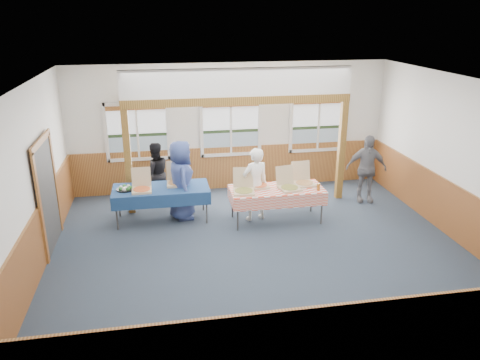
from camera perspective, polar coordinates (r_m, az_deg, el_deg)
name	(u,v)px	position (r m, az deg, el deg)	size (l,w,h in m)	color
floor	(259,249)	(9.18, 2.38, -8.45)	(8.00, 8.00, 0.00)	#26303E
ceiling	(262,83)	(8.16, 2.70, 11.74)	(8.00, 8.00, 0.00)	white
wall_back	(231,127)	(11.85, -1.16, 6.43)	(8.00, 8.00, 0.00)	silver
wall_front	(328,269)	(5.48, 10.62, -10.67)	(8.00, 8.00, 0.00)	silver
wall_left	(29,185)	(8.64, -24.35, -0.55)	(8.00, 8.00, 0.00)	silver
wall_right	(459,160)	(10.16, 25.15, 2.23)	(8.00, 8.00, 0.00)	silver
wainscot_back	(231,167)	(12.11, -1.11, 1.57)	(7.98, 0.05, 1.10)	brown
wainscot_front	(321,344)	(6.09, 9.88, -19.11)	(7.98, 0.05, 1.10)	brown
wainscot_left	(39,241)	(9.02, -23.26, -6.80)	(0.05, 6.98, 1.10)	brown
wainscot_right	(450,209)	(10.48, 24.21, -3.25)	(0.05, 6.98, 1.10)	brown
cased_opening	(47,196)	(9.63, -22.48, -1.76)	(0.06, 1.30, 2.10)	#353535
window_left	(137,128)	(11.66, -12.43, 6.15)	(1.56, 0.10, 1.46)	silver
window_mid	(231,125)	(11.79, -1.13, 6.76)	(1.56, 0.10, 1.46)	silver
window_right	(319,121)	(12.35, 9.55, 7.09)	(1.56, 0.10, 1.46)	silver
post_left	(128,162)	(10.68, -13.48, 2.15)	(0.15, 0.15, 2.40)	brown
post_right	(341,151)	(11.49, 12.25, 3.49)	(0.15, 0.15, 2.40)	brown
cross_beam	(239,101)	(10.51, -0.15, 9.66)	(5.15, 0.18, 0.18)	brown
table_left	(161,190)	(10.28, -9.61, -1.19)	(2.25, 1.59, 0.76)	#353535
table_right	(277,191)	(10.12, 4.50, -1.31)	(2.20, 1.73, 0.76)	#353535
pizza_box_a	(142,188)	(10.15, -11.89, -0.92)	(0.41, 0.50, 0.45)	tan
pizza_box_b	(177,181)	(10.40, -7.73, -0.14)	(0.44, 0.53, 0.46)	tan
pizza_box_c	(244,189)	(9.84, 0.45, -1.13)	(0.49, 0.57, 0.47)	tan
pizza_box_d	(259,184)	(10.18, 2.32, -0.44)	(0.41, 0.49, 0.41)	tan
pizza_box_e	(289,186)	(10.07, 5.96, -0.74)	(0.50, 0.58, 0.45)	tan
pizza_box_f	(304,181)	(10.38, 7.78, -0.17)	(0.45, 0.54, 0.46)	tan
veggie_tray	(125,188)	(10.28, -13.81, -1.01)	(0.38, 0.38, 0.09)	black
drink_glass	(318,187)	(10.10, 9.55, -0.81)	(0.07, 0.07, 0.15)	#9E5C1A
woman_white	(255,184)	(10.14, 1.85, -0.54)	(0.60, 0.39, 1.64)	white
woman_black	(155,173)	(11.22, -10.30, 0.80)	(0.73, 0.56, 1.49)	black
man_blue	(181,180)	(10.28, -7.18, -0.01)	(0.86, 0.56, 1.77)	navy
person_grey	(366,169)	(11.54, 15.12, 1.34)	(0.96, 0.40, 1.64)	slate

